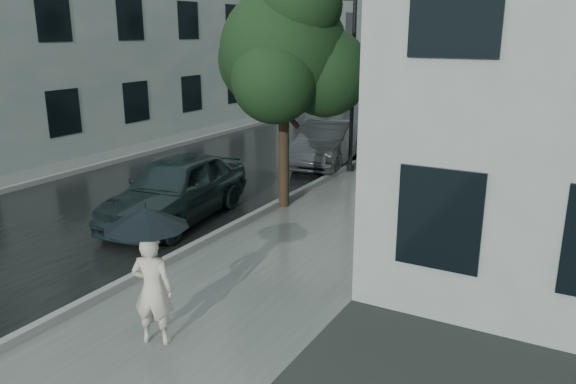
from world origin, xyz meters
The scene contains 14 objects.
ground centered at (0.00, 0.00, 0.00)m, with size 120.00×120.00×0.00m, color black.
sidewalk centered at (0.25, 12.00, 0.00)m, with size 3.50×60.00×0.01m, color slate.
kerb_near centered at (-1.57, 12.00, 0.07)m, with size 0.15×60.00×0.15m, color slate.
asphalt_road centered at (-5.08, 12.00, 0.00)m, with size 6.85×60.00×0.00m, color black.
kerb_far centered at (-8.57, 12.00, 0.07)m, with size 0.15×60.00×0.15m, color slate.
sidewalk_far centered at (-9.50, 12.00, 0.00)m, with size 1.70×60.00×0.01m, color #4C5451.
building_far_a centered at (-13.77, 8.00, 4.75)m, with size 7.02×20.00×9.50m.
building_far_b centered at (-13.77, 30.00, 4.00)m, with size 7.02×18.00×8.00m.
pedestrian centered at (0.10, -1.00, 0.80)m, with size 0.58×0.38×1.58m, color beige.
umbrella centered at (0.10, -1.03, 1.85)m, with size 1.49×1.49×1.10m.
street_tree centered at (-1.45, 5.49, 3.77)m, with size 3.87×3.52×5.66m.
lamp_post centered at (-1.60, 9.55, 2.96)m, with size 0.85×0.32×5.18m.
car_near centered at (-3.08, 3.28, 0.75)m, with size 1.76×4.36×1.49m, color black.
car_far centered at (-2.44, 9.97, 0.70)m, with size 1.47×4.22×1.39m, color #26292B.
Camera 1 is at (5.09, -6.20, 4.19)m, focal length 35.00 mm.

